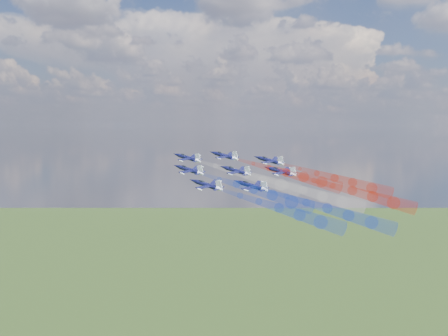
% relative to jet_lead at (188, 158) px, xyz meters
% --- Properties ---
extents(jet_lead, '(15.63, 14.14, 7.32)m').
position_rel_jet_lead_xyz_m(jet_lead, '(0.00, 0.00, 0.00)').
color(jet_lead, black).
extents(trail_lead, '(36.79, 17.60, 12.00)m').
position_rel_jet_lead_xyz_m(trail_lead, '(22.46, -8.30, -4.69)').
color(trail_lead, white).
extents(jet_inner_left, '(15.63, 14.14, 7.32)m').
position_rel_jet_lead_xyz_m(jet_inner_left, '(5.03, -13.78, -2.97)').
color(jet_inner_left, black).
extents(trail_inner_left, '(36.79, 17.60, 12.00)m').
position_rel_jet_lead_xyz_m(trail_inner_left, '(27.49, -22.08, -7.66)').
color(trail_inner_left, blue).
extents(jet_inner_right, '(15.63, 14.14, 7.32)m').
position_rel_jet_lead_xyz_m(jet_inner_right, '(12.12, 4.14, 0.68)').
color(jet_inner_right, black).
extents(trail_inner_right, '(36.79, 17.60, 12.00)m').
position_rel_jet_lead_xyz_m(trail_inner_right, '(34.58, -4.16, -4.01)').
color(trail_inner_right, red).
extents(jet_outer_left, '(15.63, 14.14, 7.32)m').
position_rel_jet_lead_xyz_m(jet_outer_left, '(13.99, -24.85, -6.32)').
color(jet_outer_left, black).
extents(trail_outer_left, '(36.79, 17.60, 12.00)m').
position_rel_jet_lead_xyz_m(trail_outer_left, '(36.45, -33.15, -11.01)').
color(trail_outer_left, blue).
extents(jet_center_third, '(15.63, 14.14, 7.32)m').
position_rel_jet_lead_xyz_m(jet_center_third, '(18.92, -7.60, -3.48)').
color(jet_center_third, black).
extents(trail_center_third, '(36.79, 17.60, 12.00)m').
position_rel_jet_lead_xyz_m(trail_center_third, '(41.37, -15.90, -8.17)').
color(trail_center_third, white).
extents(jet_outer_right, '(15.63, 14.14, 7.32)m').
position_rel_jet_lead_xyz_m(jet_outer_right, '(27.32, 8.06, -1.02)').
color(jet_outer_right, black).
extents(trail_outer_right, '(36.79, 17.60, 12.00)m').
position_rel_jet_lead_xyz_m(trail_outer_right, '(49.78, -0.24, -5.71)').
color(trail_outer_right, red).
extents(jet_rear_left, '(15.63, 14.14, 7.32)m').
position_rel_jet_lead_xyz_m(jet_rear_left, '(26.56, -20.36, -6.72)').
color(jet_rear_left, black).
extents(trail_rear_left, '(36.79, 17.60, 12.00)m').
position_rel_jet_lead_xyz_m(trail_rear_left, '(49.01, -28.66, -11.41)').
color(trail_rear_left, blue).
extents(jet_rear_right, '(15.63, 14.14, 7.32)m').
position_rel_jet_lead_xyz_m(jet_rear_right, '(33.03, -4.09, -3.67)').
color(jet_rear_right, black).
extents(trail_rear_right, '(36.79, 17.60, 12.00)m').
position_rel_jet_lead_xyz_m(trail_rear_right, '(55.49, -12.39, -8.36)').
color(trail_rear_right, red).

